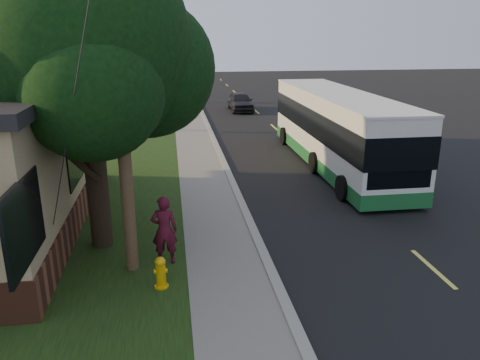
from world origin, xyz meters
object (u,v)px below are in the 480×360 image
utility_pole (118,78)px  distant_car (240,102)px  leafy_tree (86,49)px  traffic_signal (199,60)px  transit_bus (337,128)px  skateboard_main (166,235)px  fire_hydrant (161,272)px  bare_tree_near (147,94)px  bare_tree_far (159,77)px  skateboarder (164,230)px

utility_pole → distant_car: size_ratio=2.27×
leafy_tree → traffic_signal: size_ratio=1.42×
transit_bus → distant_car: 15.42m
skateboard_main → utility_pole: bearing=-114.6°
fire_hydrant → traffic_signal: bearing=84.8°
bare_tree_near → bare_tree_far: bearing=87.6°
bare_tree_far → transit_bus: size_ratio=0.35×
fire_hydrant → bare_tree_near: 18.10m
bare_tree_near → skateboard_main: 15.41m
transit_bus → utility_pole: bearing=-134.2°
leafy_tree → traffic_signal: 31.76m
fire_hydrant → distant_car: size_ratio=0.18×
fire_hydrant → leafy_tree: size_ratio=0.09×
fire_hydrant → skateboard_main: size_ratio=0.94×
skateboard_main → bare_tree_near: bearing=93.8°
fire_hydrant → utility_pole: bearing=125.4°
transit_bus → distant_car: (-1.85, 15.27, -1.00)m
fire_hydrant → skateboarder: size_ratio=0.42×
fire_hydrant → skateboarder: (0.10, 1.17, 0.52)m
fire_hydrant → bare_tree_near: bearing=92.9°
traffic_signal → skateboard_main: size_ratio=7.02×
bare_tree_near → bare_tree_far: bare_tree_near is taller
skateboard_main → distant_car: (5.39, 21.80, 0.56)m
utility_pole → bare_tree_far: 29.13m
skateboard_main → transit_bus: bearing=42.0°
skateboarder → bare_tree_far: bearing=-86.4°
bare_tree_near → traffic_signal: bearing=76.0°
utility_pole → bare_tree_far: bearing=89.4°
traffic_signal → transit_bus: traffic_signal is taller
utility_pole → distant_car: bearing=75.3°
utility_pole → skateboard_main: 4.91m
traffic_signal → transit_bus: (4.24, -24.72, -1.48)m
transit_bus → fire_hydrant: bearing=-128.3°
utility_pole → transit_bus: bearing=45.8°
bare_tree_far → skateboarder: bearing=-89.0°
skateboarder → utility_pole: bearing=15.2°
bare_tree_far → distant_car: (5.89, -5.44, -1.32)m
skateboard_main → skateboarder: bearing=-90.0°
skateboard_main → fire_hydrant: bearing=-92.1°
utility_pole → bare_tree_far: (0.31, 29.01, -2.63)m
bare_tree_far → leafy_tree: bearing=-92.5°
leafy_tree → transit_bus: (8.91, 6.63, -3.48)m
fire_hydrant → skateboard_main: fire_hydrant is taller
skateboarder → leafy_tree: bearing=-38.8°
fire_hydrant → skateboard_main: bearing=87.9°
utility_pole → transit_bus: (8.05, 8.29, -2.95)m
skateboarder → skateboard_main: bearing=-87.4°
bare_tree_near → skateboard_main: size_ratio=5.49×
bare_tree_near → skateboard_main: bare_tree_near is taller
leafy_tree → transit_bus: size_ratio=0.67×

